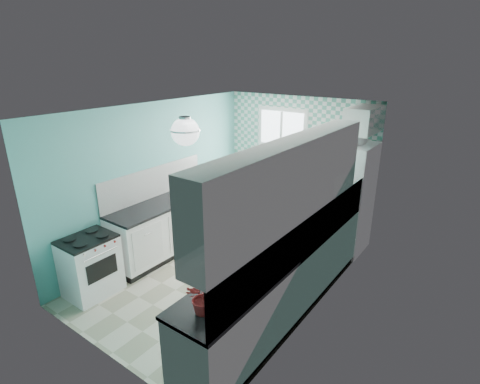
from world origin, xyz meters
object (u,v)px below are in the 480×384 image
Objects in this scene: stove at (90,265)px; microwave at (350,135)px; sink at (318,224)px; fridge at (344,197)px; fruit_bowl at (220,297)px; potted_plant at (204,298)px; ceiling_light at (185,131)px.

stove is 1.77× the size of microwave.
fridge is at bearing 91.76° from sink.
fridge reaches higher than fruit_bowl.
fruit_bowl is at bearing 90.00° from potted_plant.
ceiling_light is 0.19× the size of fridge.
microwave reaches higher than fruit_bowl.
potted_plant is 0.70× the size of microwave.
stove is 2.46m from fruit_bowl.
stove is at bearing -141.24° from sink.
stove is at bearing 177.92° from fruit_bowl.
fruit_bowl is (0.09, -3.45, 0.04)m from fridge.
microwave is at bearing 91.49° from fruit_bowl.
fruit_bowl is (-0.00, -2.20, 0.04)m from sink.
potted_plant is 3.79m from microwave.
stove is 3.33× the size of fruit_bowl.
fridge is 1.25m from sink.
microwave is at bearing 66.78° from ceiling_light.
potted_plant is at bearing -89.92° from fridge.
ceiling_light is 3.14m from fridge.
stove is 2.51m from potted_plant.
ceiling_light is 0.42× the size of stove.
sink is at bearing 89.88° from fruit_bowl.
fridge is 1.06m from microwave.
potted_plant reaches higher than fruit_bowl.
fridge is 3.50× the size of sink.
potted_plant is (0.09, -3.69, 0.18)m from fridge.
microwave is at bearing 91.75° from sink.
ceiling_light is 2.36m from stove.
fridge is at bearing 51.63° from stove.
potted_plant is at bearing -92.67° from sink.
sink is 1.64m from microwave.
sink is at bearing 37.42° from stove.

